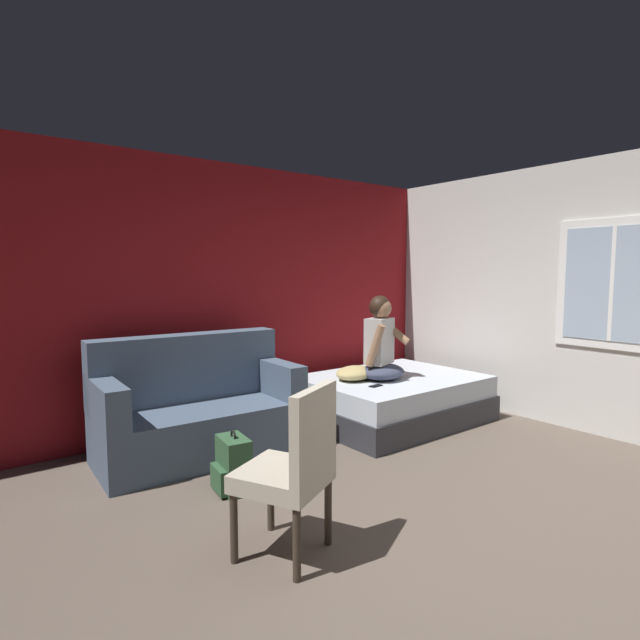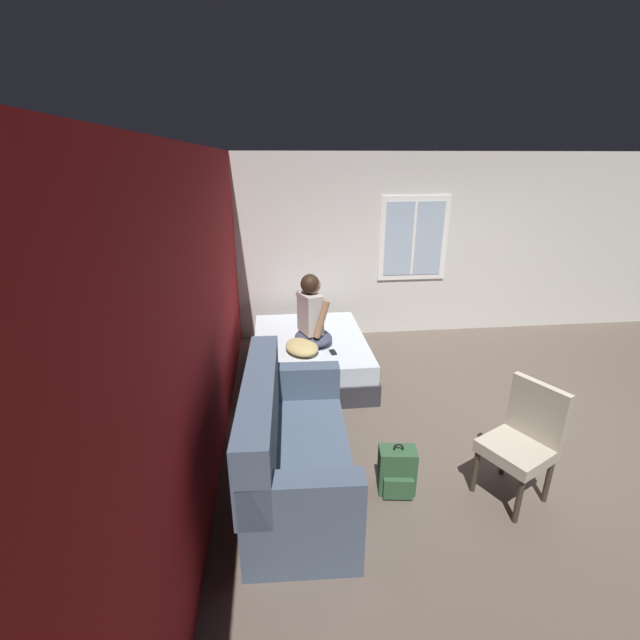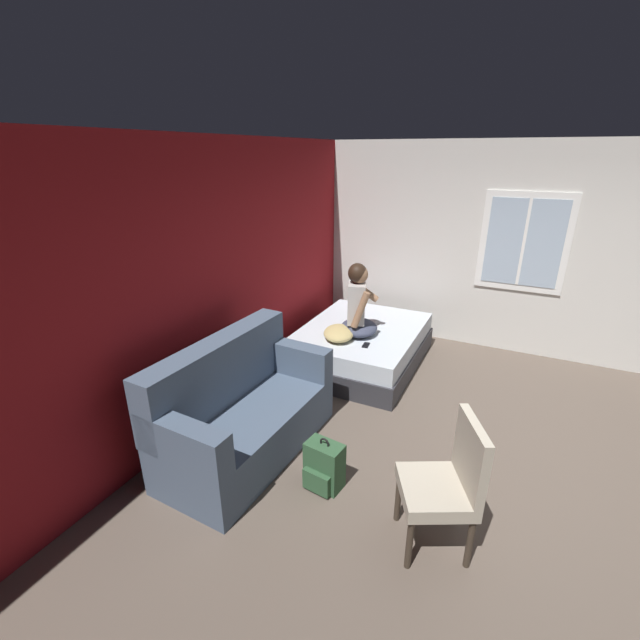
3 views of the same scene
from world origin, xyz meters
name	(u,v)px [view 1 (image 1 of 3)]	position (x,y,z in m)	size (l,w,h in m)	color
ground_plane	(485,541)	(0.00, 0.00, 0.00)	(40.00, 40.00, 0.00)	brown
wall_back_accent	(234,295)	(0.00, 3.10, 1.35)	(10.12, 0.16, 2.70)	maroon
bed	(392,398)	(1.33, 2.07, 0.24)	(1.86, 1.43, 0.48)	#2D2D33
couch	(197,410)	(-0.75, 2.41, 0.39)	(1.73, 0.89, 1.04)	#47566B
side_chair	(293,465)	(-0.99, 0.57, 0.53)	(0.62, 0.62, 0.98)	#382D23
person_seated	(381,345)	(1.14, 2.05, 0.84)	(0.64, 0.59, 0.88)	#383D51
backpack	(232,465)	(-0.87, 1.54, 0.19)	(0.26, 0.32, 0.46)	#2D5133
throw_pillow	(355,373)	(0.91, 2.19, 0.55)	(0.48, 0.36, 0.14)	tan
cell_phone	(376,386)	(0.86, 1.83, 0.48)	(0.07, 0.14, 0.01)	black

